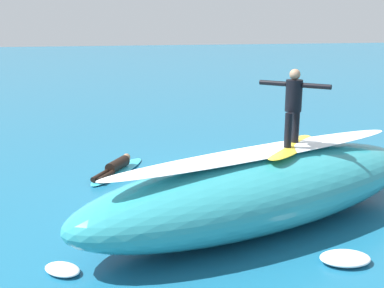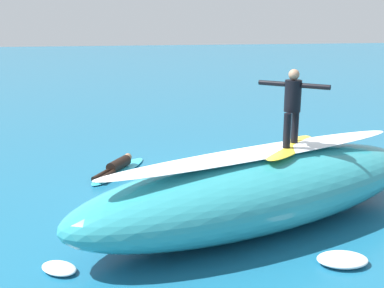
{
  "view_description": "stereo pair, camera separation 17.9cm",
  "coord_description": "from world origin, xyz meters",
  "px_view_note": "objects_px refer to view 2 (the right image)",
  "views": [
    {
      "loc": [
        2.65,
        10.09,
        3.9
      ],
      "look_at": [
        0.55,
        -0.14,
        1.14
      ],
      "focal_mm": 44.95,
      "sensor_mm": 36.0,
      "label": 1
    },
    {
      "loc": [
        2.48,
        10.13,
        3.9
      ],
      "look_at": [
        0.55,
        -0.14,
        1.14
      ],
      "focal_mm": 44.95,
      "sensor_mm": 36.0,
      "label": 2
    }
  ],
  "objects_px": {
    "surfboard_riding": "(290,147)",
    "surfer_riding": "(293,102)",
    "surfer_paddling": "(116,166)",
    "surfboard_paddling": "(119,171)"
  },
  "relations": [
    {
      "from": "surfboard_riding",
      "to": "surfer_riding",
      "type": "bearing_deg",
      "value": 41.67
    },
    {
      "from": "surfer_riding",
      "to": "surfer_paddling",
      "type": "height_order",
      "value": "surfer_riding"
    },
    {
      "from": "surfboard_riding",
      "to": "surfer_paddling",
      "type": "height_order",
      "value": "surfboard_riding"
    },
    {
      "from": "surfboard_paddling",
      "to": "surfboard_riding",
      "type": "bearing_deg",
      "value": -106.28
    },
    {
      "from": "surfboard_paddling",
      "to": "surfer_paddling",
      "type": "distance_m",
      "value": 0.21
    },
    {
      "from": "surfboard_riding",
      "to": "surfer_riding",
      "type": "distance_m",
      "value": 0.89
    },
    {
      "from": "surfer_paddling",
      "to": "surfboard_riding",
      "type": "bearing_deg",
      "value": -104.81
    },
    {
      "from": "surfer_riding",
      "to": "surfboard_paddling",
      "type": "distance_m",
      "value": 5.33
    },
    {
      "from": "surfboard_riding",
      "to": "surfboard_paddling",
      "type": "bearing_deg",
      "value": -96.53
    },
    {
      "from": "surfboard_riding",
      "to": "surfer_riding",
      "type": "relative_size",
      "value": 1.47
    }
  ]
}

